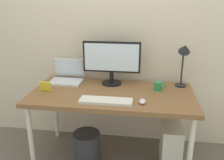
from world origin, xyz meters
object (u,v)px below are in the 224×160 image
at_px(laptop, 67,76).
at_px(mouse, 142,101).
at_px(monitor, 112,60).
at_px(photo_frame, 45,86).
at_px(computer_tower, 171,144).
at_px(keyboard, 106,101).
at_px(desk, 112,98).
at_px(desk_lamp, 184,55).
at_px(wastebasket, 87,147).
at_px(coffee_mug, 158,86).

relative_size(laptop, mouse, 3.56).
bearing_deg(monitor, mouse, -53.89).
bearing_deg(photo_frame, computer_tower, 2.16).
bearing_deg(keyboard, desk, 85.29).
height_order(monitor, desk_lamp, desk_lamp).
bearing_deg(desk_lamp, monitor, -179.95).
distance_m(desk, wastebasket, 0.55).
distance_m(desk, keyboard, 0.24).
xyz_separation_m(monitor, wastebasket, (-0.20, -0.31, -0.80)).
bearing_deg(keyboard, mouse, 3.94).
relative_size(mouse, wastebasket, 0.30).
bearing_deg(coffee_mug, desk_lamp, 28.26).
bearing_deg(wastebasket, desk_lamp, 19.39).
relative_size(coffee_mug, computer_tower, 0.26).
bearing_deg(desk, desk_lamp, 19.94).
relative_size(desk, keyboard, 3.38).
bearing_deg(coffee_mug, desk, -164.90).
distance_m(monitor, photo_frame, 0.67).
bearing_deg(photo_frame, laptop, 69.99).
bearing_deg(desk, wastebasket, -162.13).
height_order(coffee_mug, wastebasket, coffee_mug).
bearing_deg(desk, computer_tower, -1.14).
bearing_deg(photo_frame, wastebasket, -3.14).
xyz_separation_m(monitor, computer_tower, (0.60, -0.24, -0.74)).
bearing_deg(desk, mouse, -35.95).
relative_size(photo_frame, computer_tower, 0.26).
height_order(coffee_mug, photo_frame, photo_frame).
distance_m(computer_tower, wastebasket, 0.80).
bearing_deg(computer_tower, laptop, 166.17).
bearing_deg(keyboard, computer_tower, 20.18).
height_order(laptop, coffee_mug, laptop).
xyz_separation_m(keyboard, mouse, (0.30, 0.02, 0.01)).
bearing_deg(mouse, computer_tower, 34.44).
xyz_separation_m(coffee_mug, photo_frame, (-1.03, -0.17, 0.01)).
distance_m(coffee_mug, computer_tower, 0.57).
bearing_deg(coffee_mug, photo_frame, -170.73).
bearing_deg(photo_frame, monitor, 26.52).
xyz_separation_m(desk, computer_tower, (0.56, -0.01, -0.44)).
xyz_separation_m(desk_lamp, coffee_mug, (-0.22, -0.12, -0.27)).
bearing_deg(coffee_mug, laptop, 171.51).
relative_size(desk, desk_lamp, 3.33).
bearing_deg(laptop, desk, -26.53).
relative_size(monitor, mouse, 6.26).
bearing_deg(photo_frame, keyboard, -15.86).
distance_m(keyboard, coffee_mug, 0.55).
height_order(desk, desk_lamp, desk_lamp).
bearing_deg(mouse, desk_lamp, 50.43).
xyz_separation_m(laptop, wastebasket, (0.27, -0.33, -0.61)).
bearing_deg(mouse, monitor, 126.11).
height_order(monitor, photo_frame, monitor).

